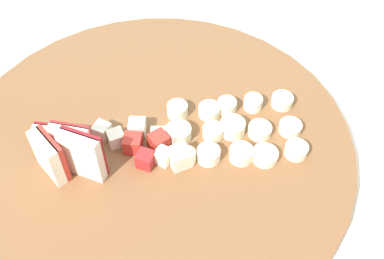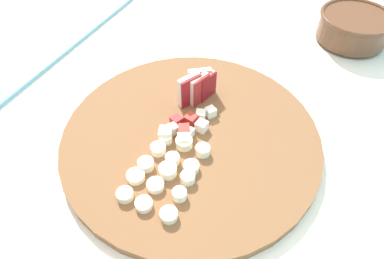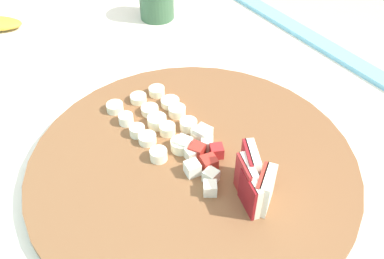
{
  "view_description": "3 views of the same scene",
  "coord_description": "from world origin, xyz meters",
  "px_view_note": "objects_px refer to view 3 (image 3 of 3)",
  "views": [
    {
      "loc": [
        -0.06,
        -0.35,
        1.33
      ],
      "look_at": [
        -0.03,
        -0.04,
        0.96
      ],
      "focal_mm": 44.17,
      "sensor_mm": 36.0,
      "label": 1
    },
    {
      "loc": [
        0.28,
        0.16,
        1.35
      ],
      "look_at": [
        -0.07,
        -0.01,
        0.92
      ],
      "focal_mm": 31.52,
      "sensor_mm": 36.0,
      "label": 2
    },
    {
      "loc": [
        -0.39,
        0.21,
        1.34
      ],
      "look_at": [
        -0.05,
        -0.02,
        0.95
      ],
      "focal_mm": 39.58,
      "sensor_mm": 36.0,
      "label": 3
    }
  ],
  "objects_px": {
    "banana_slice_rows": "(159,121)",
    "apple_wedge_fan": "(253,181)",
    "cutting_board": "(193,166)",
    "apple_dice_pile": "(201,155)",
    "small_jar": "(156,0)"
  },
  "relations": [
    {
      "from": "banana_slice_rows",
      "to": "apple_wedge_fan",
      "type": "bearing_deg",
      "value": -171.14
    },
    {
      "from": "cutting_board",
      "to": "banana_slice_rows",
      "type": "relative_size",
      "value": 2.91
    },
    {
      "from": "apple_dice_pile",
      "to": "small_jar",
      "type": "distance_m",
      "value": 0.45
    },
    {
      "from": "apple_dice_pile",
      "to": "banana_slice_rows",
      "type": "relative_size",
      "value": 0.71
    },
    {
      "from": "apple_wedge_fan",
      "to": "banana_slice_rows",
      "type": "height_order",
      "value": "apple_wedge_fan"
    },
    {
      "from": "cutting_board",
      "to": "apple_wedge_fan",
      "type": "distance_m",
      "value": 0.1
    },
    {
      "from": "cutting_board",
      "to": "apple_dice_pile",
      "type": "xyz_separation_m",
      "value": [
        -0.0,
        -0.01,
        0.02
      ]
    },
    {
      "from": "apple_wedge_fan",
      "to": "apple_dice_pile",
      "type": "relative_size",
      "value": 0.71
    },
    {
      "from": "cutting_board",
      "to": "small_jar",
      "type": "height_order",
      "value": "small_jar"
    },
    {
      "from": "apple_dice_pile",
      "to": "cutting_board",
      "type": "bearing_deg",
      "value": 70.21
    },
    {
      "from": "apple_wedge_fan",
      "to": "small_jar",
      "type": "distance_m",
      "value": 0.52
    },
    {
      "from": "apple_dice_pile",
      "to": "apple_wedge_fan",
      "type": "bearing_deg",
      "value": -169.21
    },
    {
      "from": "apple_wedge_fan",
      "to": "apple_dice_pile",
      "type": "distance_m",
      "value": 0.09
    },
    {
      "from": "apple_dice_pile",
      "to": "small_jar",
      "type": "xyz_separation_m",
      "value": [
        0.41,
        -0.17,
        0.01
      ]
    },
    {
      "from": "cutting_board",
      "to": "apple_dice_pile",
      "type": "relative_size",
      "value": 4.12
    }
  ]
}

